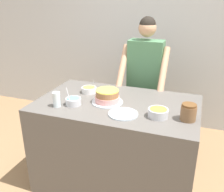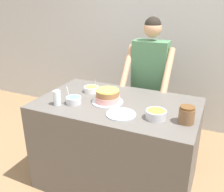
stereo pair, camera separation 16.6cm
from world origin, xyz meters
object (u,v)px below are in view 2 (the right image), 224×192
at_px(frosting_bowl_olive, 91,89).
at_px(cake, 108,97).
at_px(frosting_bowl_blue, 74,100).
at_px(frosting_bowl_orange, 156,114).
at_px(stoneware_jar, 187,115).
at_px(drinking_glass, 57,98).
at_px(ceramic_plate, 121,114).
at_px(person_baker, 150,75).

bearing_deg(frosting_bowl_olive, cake, -33.94).
xyz_separation_m(cake, frosting_bowl_blue, (-0.28, -0.15, -0.02)).
xyz_separation_m(frosting_bowl_orange, stoneware_jar, (0.24, 0.03, 0.03)).
bearing_deg(drinking_glass, stoneware_jar, 6.35).
distance_m(frosting_bowl_olive, stoneware_jar, 1.06).
height_order(cake, ceramic_plate, cake).
xyz_separation_m(drinking_glass, ceramic_plate, (0.62, 0.05, -0.06)).
distance_m(frosting_bowl_orange, stoneware_jar, 0.24).
relative_size(frosting_bowl_orange, drinking_glass, 1.22).
xyz_separation_m(cake, frosting_bowl_orange, (0.51, -0.14, -0.02)).
height_order(person_baker, frosting_bowl_orange, person_baker).
bearing_deg(drinking_glass, frosting_bowl_orange, 6.42).
bearing_deg(frosting_bowl_blue, cake, 29.04).
bearing_deg(stoneware_jar, ceramic_plate, -171.10).
xyz_separation_m(person_baker, ceramic_plate, (0.04, -0.97, -0.07)).
bearing_deg(frosting_bowl_olive, frosting_bowl_blue, -90.44).
xyz_separation_m(person_baker, frosting_bowl_orange, (0.32, -0.92, -0.04)).
height_order(frosting_bowl_blue, drinking_glass, frosting_bowl_blue).
relative_size(frosting_bowl_blue, ceramic_plate, 0.69).
relative_size(drinking_glass, ceramic_plate, 0.54).
bearing_deg(stoneware_jar, person_baker, 122.22).
distance_m(person_baker, frosting_bowl_olive, 0.75).
xyz_separation_m(frosting_bowl_blue, drinking_glass, (-0.12, -0.09, 0.03)).
bearing_deg(cake, stoneware_jar, -8.67).
relative_size(frosting_bowl_orange, frosting_bowl_blue, 0.95).
distance_m(person_baker, ceramic_plate, 0.98).
relative_size(person_baker, ceramic_plate, 6.48).
distance_m(frosting_bowl_orange, drinking_glass, 0.91).
bearing_deg(person_baker, cake, -103.22).
height_order(frosting_bowl_orange, stoneware_jar, stoneware_jar).
height_order(frosting_bowl_olive, ceramic_plate, frosting_bowl_olive).
distance_m(frosting_bowl_blue, ceramic_plate, 0.50).
xyz_separation_m(cake, ceramic_plate, (0.22, -0.20, -0.05)).
bearing_deg(ceramic_plate, frosting_bowl_blue, 175.20).
bearing_deg(drinking_glass, frosting_bowl_olive, 73.61).
bearing_deg(frosting_bowl_blue, drinking_glass, -144.72).
bearing_deg(frosting_bowl_blue, frosting_bowl_orange, 1.11).
distance_m(ceramic_plate, stoneware_jar, 0.54).
height_order(person_baker, ceramic_plate, person_baker).
relative_size(person_baker, stoneware_jar, 11.73).
bearing_deg(person_baker, drinking_glass, -119.79).
distance_m(cake, ceramic_plate, 0.30).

